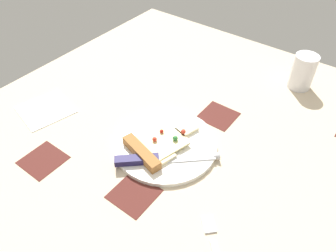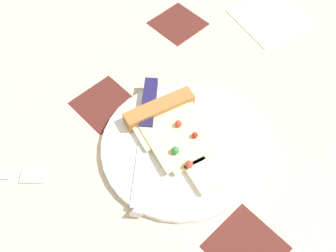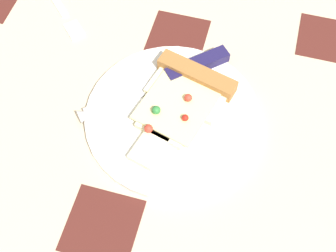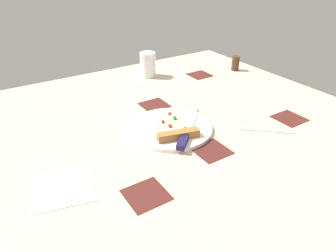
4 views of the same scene
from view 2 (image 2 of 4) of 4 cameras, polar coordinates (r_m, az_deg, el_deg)
name	(u,v)px [view 2 (image 2 of 4)]	position (r cm, az deg, el deg)	size (l,w,h in cm)	color
ground_plane	(162,181)	(61.08, -0.85, -8.05)	(117.68, 117.68, 3.00)	#C6B293
plate	(180,146)	(61.66, 1.83, -2.99)	(24.94, 24.94, 1.16)	white
pizza_slice	(173,130)	(61.66, 0.67, -0.54)	(13.43, 18.83, 2.52)	beige
knife	(146,127)	(62.22, -3.19, -0.20)	(19.15, 17.72, 2.45)	silver
fork	(0,175)	(64.63, -23.32, -6.58)	(12.16, 12.03, 0.80)	silver
napkin	(271,18)	(84.31, 14.78, 15.00)	(13.00, 13.00, 0.40)	white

